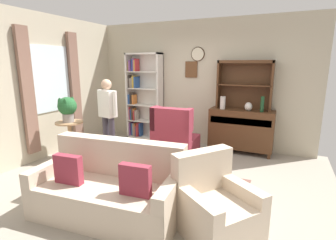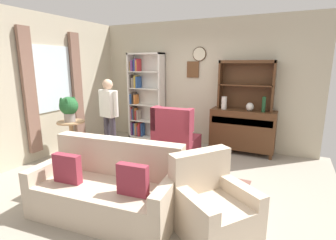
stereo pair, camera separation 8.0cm
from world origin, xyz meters
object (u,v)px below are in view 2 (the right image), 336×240
(sideboard_hutch, at_px, (246,78))
(couch_floral, at_px, (108,190))
(person_reading, at_px, (109,112))
(wingback_chair, at_px, (175,140))
(armchair_floral, at_px, (212,208))
(vase_round, at_px, (250,107))
(coffee_table, at_px, (150,167))
(sideboard, at_px, (242,129))
(vase_tall, at_px, (224,103))
(book_stack, at_px, (150,163))
(bookshelf, at_px, (144,98))
(potted_plant_small, at_px, (80,154))
(potted_plant_large, at_px, (69,107))
(bottle_wine, at_px, (264,104))
(plant_stand, at_px, (72,135))

(sideboard_hutch, height_order, couch_floral, sideboard_hutch)
(person_reading, bearing_deg, wingback_chair, 19.03)
(person_reading, bearing_deg, armchair_floral, -29.73)
(vase_round, distance_m, couch_floral, 3.28)
(couch_floral, distance_m, coffee_table, 0.79)
(sideboard, height_order, armchair_floral, sideboard)
(sideboard, height_order, vase_tall, vase_tall)
(sideboard, height_order, book_stack, sideboard)
(couch_floral, bearing_deg, person_reading, 127.47)
(person_reading, bearing_deg, vase_round, 27.34)
(person_reading, bearing_deg, sideboard, 29.84)
(bookshelf, height_order, potted_plant_small, bookshelf)
(person_reading, height_order, book_stack, person_reading)
(bookshelf, relative_size, potted_plant_large, 4.31)
(vase_round, xyz_separation_m, potted_plant_small, (-2.75, -1.88, -0.81))
(vase_round, relative_size, bottle_wine, 0.55)
(sideboard, bearing_deg, plant_stand, -149.32)
(sideboard, distance_m, potted_plant_large, 3.52)
(vase_round, height_order, armchair_floral, vase_round)
(armchair_floral, xyz_separation_m, plant_stand, (-3.18, 1.05, 0.17))
(vase_tall, height_order, vase_round, vase_tall)
(vase_round, bearing_deg, potted_plant_small, -145.60)
(bottle_wine, xyz_separation_m, book_stack, (-1.28, -2.24, -0.62))
(vase_tall, xyz_separation_m, person_reading, (-1.98, -1.28, -0.15))
(bookshelf, xyz_separation_m, book_stack, (1.55, -2.42, -0.56))
(bookshelf, relative_size, sideboard, 1.62)
(wingback_chair, xyz_separation_m, plant_stand, (-1.87, -0.85, 0.07))
(armchair_floral, distance_m, plant_stand, 3.35)
(plant_stand, height_order, book_stack, plant_stand)
(wingback_chair, bearing_deg, coffee_table, -82.09)
(sideboard, bearing_deg, wingback_chair, -140.31)
(couch_floral, bearing_deg, wingback_chair, 90.63)
(potted_plant_small, xyz_separation_m, coffee_table, (1.69, -0.30, 0.16))
(person_reading, bearing_deg, sideboard_hutch, 31.78)
(couch_floral, bearing_deg, sideboard, 70.11)
(bottle_wine, distance_m, book_stack, 2.66)
(sideboard_hutch, bearing_deg, bottle_wine, -26.96)
(sideboard, xyz_separation_m, armchair_floral, (0.19, -2.82, -0.22))
(wingback_chair, distance_m, book_stack, 1.42)
(vase_tall, distance_m, potted_plant_large, 3.11)
(bookshelf, distance_m, coffee_table, 2.86)
(bottle_wine, bearing_deg, vase_round, 175.05)
(bookshelf, height_order, bottle_wine, bookshelf)
(bookshelf, relative_size, sideboard_hutch, 1.91)
(potted_plant_small, bearing_deg, couch_floral, -35.23)
(bookshelf, bearing_deg, armchair_floral, -47.84)
(sideboard, xyz_separation_m, vase_round, (0.13, -0.07, 0.50))
(potted_plant_large, bearing_deg, coffee_table, -12.46)
(sideboard_hutch, relative_size, vase_tall, 4.14)
(sideboard, bearing_deg, vase_tall, -168.37)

